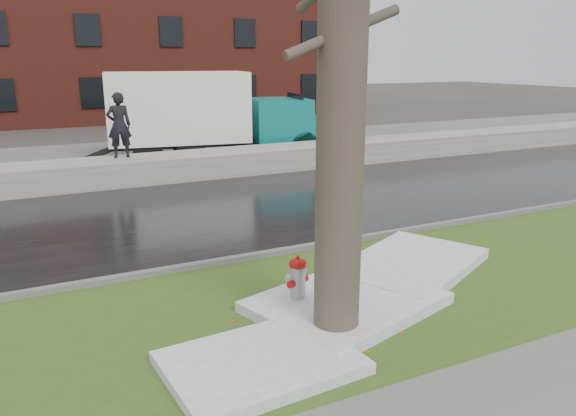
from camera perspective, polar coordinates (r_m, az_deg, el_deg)
name	(u,v)px	position (r m, az deg, el deg)	size (l,w,h in m)	color
ground	(315,272)	(9.84, 2.73, -6.51)	(120.00, 120.00, 0.00)	#47423D
verge	(354,297)	(8.85, 6.73, -9.01)	(60.00, 4.50, 0.04)	#2F4E1A
road	(225,210)	(13.74, -6.45, -0.23)	(60.00, 7.00, 0.03)	black
parking_lot	(146,157)	(21.75, -14.26, 5.06)	(60.00, 9.00, 0.03)	slate
curb	(289,251)	(10.64, 0.10, -4.39)	(60.00, 0.15, 0.14)	slate
snowbank	(177,167)	(17.57, -11.25, 4.14)	(60.00, 1.60, 0.75)	#B1ABA1
brick_building	(111,35)	(38.55, -17.53, 16.45)	(26.00, 12.00, 10.00)	maroon
bg_tree_right	(350,62)	(37.98, 6.36, 14.54)	(1.40, 1.62, 6.50)	brown
fire_hydrant	(297,280)	(8.26, 0.97, -7.35)	(0.39, 0.38, 0.80)	#999BA0
tree	(343,39)	(6.86, 5.60, 16.70)	(1.56, 1.86, 7.50)	brown
box_truck	(206,113)	(20.78, -8.35, 9.49)	(9.49, 3.44, 3.13)	black
worker	(119,125)	(17.28, -16.79, 8.07)	(0.69, 0.46, 1.90)	black
snow_patch_near	(347,302)	(8.43, 5.97, -9.51)	(2.60, 2.00, 0.16)	white
snow_patch_far	(260,363)	(6.91, -2.81, -15.41)	(2.20, 1.60, 0.14)	white
snow_patch_side	(410,264)	(10.03, 12.30, -5.62)	(2.80, 1.80, 0.18)	white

